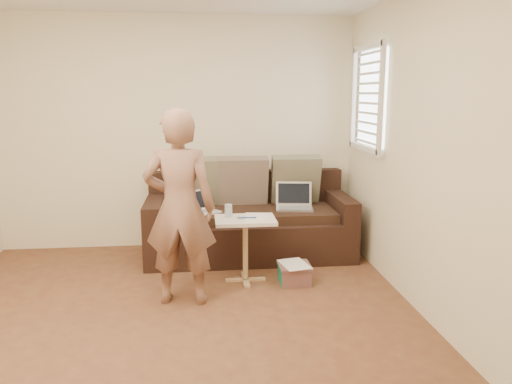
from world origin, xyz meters
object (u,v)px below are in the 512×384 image
Objects in this scene: sofa at (249,217)px; drinking_glass at (228,211)px; person at (180,208)px; striped_box at (294,273)px; side_table at (245,250)px; laptop_white at (203,213)px; laptop_silver at (295,209)px.

sofa is 0.79m from drinking_glass.
drinking_glass is at bearing -110.51° from sofa.
drinking_glass is at bearing -124.92° from person.
person is 5.54× the size of striped_box.
drinking_glass is (0.43, 0.47, -0.15)m from person.
side_table is 5.11× the size of drinking_glass.
laptop_white is 0.52× the size of side_table.
drinking_glass is (-0.75, -0.63, 0.15)m from laptop_silver.
person is 0.88m from side_table.
side_table is at bearing -98.25° from sofa.
laptop_white is 0.76m from side_table.
side_table is (0.38, -0.62, -0.21)m from laptop_white.
drinking_glass is at bearing -131.61° from laptop_silver.
laptop_silver is 0.99m from drinking_glass.
side_table is 0.40m from drinking_glass.
laptop_silver is at bearing -31.06° from laptop_white.
sofa is 1.34× the size of person.
laptop_white is at bearing -163.71° from sofa.
person reaches higher than laptop_white.
laptop_silver reaches higher than striped_box.
sofa reaches higher than drinking_glass.
laptop_white is (-0.98, -0.07, 0.00)m from laptop_silver.
laptop_white is at bearing -93.35° from person.
laptop_silver is 1.32× the size of striped_box.
sofa is at bearing 179.71° from laptop_silver.
sofa is at bearing 111.23° from striped_box.
person reaches higher than side_table.
sofa is 6.86× the size of laptop_white.
drinking_glass is 0.85m from striped_box.
striped_box is (0.34, -0.87, -0.33)m from sofa.
drinking_glass reaches higher than striped_box.
person is 0.65m from drinking_glass.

